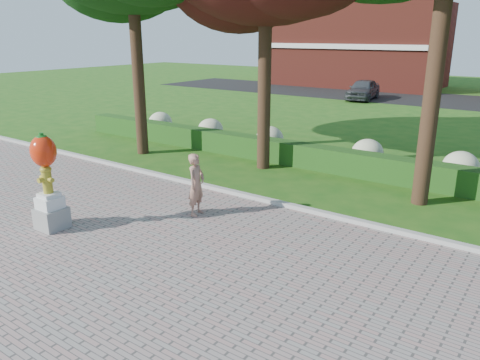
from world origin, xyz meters
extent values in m
plane|color=#1F5515|center=(0.00, 0.00, 0.00)|extent=(100.00, 100.00, 0.00)
cube|color=gray|center=(0.00, -4.00, 0.02)|extent=(40.00, 14.00, 0.04)
cube|color=#ADADA5|center=(0.00, 3.00, 0.07)|extent=(40.00, 0.18, 0.15)
cube|color=#214C15|center=(0.00, 7.00, 0.40)|extent=(24.00, 0.70, 0.80)
ellipsoid|color=#B8C092|center=(-9.00, 8.00, 0.55)|extent=(1.10, 1.10, 0.99)
ellipsoid|color=#B8C092|center=(-6.00, 8.00, 0.55)|extent=(1.10, 1.10, 0.99)
ellipsoid|color=#B8C092|center=(-3.00, 8.00, 0.55)|extent=(1.10, 1.10, 0.99)
ellipsoid|color=#B8C092|center=(1.00, 8.00, 0.55)|extent=(1.10, 1.10, 0.99)
ellipsoid|color=#B8C092|center=(4.00, 8.00, 0.55)|extent=(1.10, 1.10, 0.99)
cube|color=black|center=(0.00, 28.00, 0.01)|extent=(50.00, 8.00, 0.02)
cube|color=maroon|center=(-10.00, 34.00, 3.50)|extent=(14.00, 8.00, 7.00)
cylinder|color=black|center=(-7.00, 5.00, 3.36)|extent=(0.44, 0.44, 6.72)
cylinder|color=black|center=(-2.00, 6.00, 3.08)|extent=(0.44, 0.44, 6.16)
cylinder|color=black|center=(3.50, 5.50, 3.64)|extent=(0.44, 0.44, 7.28)
cube|color=gray|center=(-3.15, -1.53, 0.29)|extent=(0.64, 0.64, 0.51)
cube|color=silver|center=(-3.15, -1.53, 0.69)|extent=(0.51, 0.51, 0.28)
cube|color=silver|center=(-3.15, -1.53, 0.88)|extent=(0.41, 0.41, 0.10)
cylinder|color=olive|center=(-3.15, -1.53, 1.22)|extent=(0.22, 0.22, 0.57)
ellipsoid|color=olive|center=(-3.15, -1.53, 1.50)|extent=(0.26, 0.26, 0.18)
cylinder|color=olive|center=(-3.31, -1.53, 1.28)|extent=(0.12, 0.11, 0.11)
cylinder|color=olive|center=(-2.99, -1.53, 1.28)|extent=(0.12, 0.11, 0.11)
cylinder|color=olive|center=(-3.15, -1.68, 1.28)|extent=(0.12, 0.12, 0.12)
cylinder|color=olive|center=(-3.15, -1.53, 1.58)|extent=(0.08, 0.08, 0.05)
ellipsoid|color=red|center=(-3.15, -1.53, 1.94)|extent=(0.64, 0.57, 0.74)
ellipsoid|color=red|center=(-3.33, -1.53, 1.92)|extent=(0.31, 0.31, 0.47)
ellipsoid|color=red|center=(-2.96, -1.53, 1.92)|extent=(0.31, 0.31, 0.47)
cylinder|color=#145A17|center=(-3.15, -1.53, 2.31)|extent=(0.10, 0.10, 0.12)
ellipsoid|color=#145A17|center=(-3.15, -1.53, 2.28)|extent=(0.24, 0.24, 0.08)
imported|color=#A1705C|center=(-0.91, 1.18, 0.85)|extent=(0.49, 0.65, 1.61)
imported|color=#404447|center=(-5.88, 25.00, 0.73)|extent=(2.15, 4.34, 1.42)
camera|label=1|loc=(6.57, -7.35, 4.51)|focal=35.00mm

